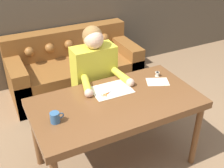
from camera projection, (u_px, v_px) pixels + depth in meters
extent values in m
cube|color=brown|center=(116.00, 104.00, 2.49)|extent=(1.50, 0.80, 0.07)
cylinder|color=brown|center=(196.00, 136.00, 2.69)|extent=(0.06, 0.06, 0.69)
cylinder|color=brown|center=(36.00, 137.00, 2.68)|extent=(0.06, 0.06, 0.69)
cylinder|color=brown|center=(156.00, 100.00, 3.21)|extent=(0.06, 0.06, 0.69)
cube|color=brown|center=(75.00, 75.00, 3.98)|extent=(1.77, 0.83, 0.44)
cube|color=brown|center=(66.00, 41.00, 4.00)|extent=(1.77, 0.22, 0.37)
cube|color=brown|center=(18.00, 83.00, 3.64)|extent=(0.20, 0.83, 0.60)
cube|color=brown|center=(124.00, 59.00, 4.24)|extent=(0.20, 0.83, 0.60)
sphere|color=brown|center=(29.00, 52.00, 3.69)|extent=(0.13, 0.13, 0.13)
sphere|color=brown|center=(50.00, 48.00, 3.80)|extent=(0.13, 0.13, 0.13)
sphere|color=brown|center=(69.00, 45.00, 3.91)|extent=(0.13, 0.13, 0.13)
sphere|color=brown|center=(87.00, 41.00, 4.01)|extent=(0.13, 0.13, 0.13)
sphere|color=brown|center=(105.00, 38.00, 4.12)|extent=(0.13, 0.13, 0.13)
cube|color=white|center=(95.00, 60.00, 3.89)|extent=(0.34, 0.26, 0.00)
cylinder|color=#33281E|center=(96.00, 112.00, 3.19)|extent=(0.28, 0.28, 0.48)
cube|color=gold|center=(94.00, 72.00, 2.92)|extent=(0.44, 0.22, 0.57)
sphere|color=#DBAD8E|center=(94.00, 39.00, 2.72)|extent=(0.20, 0.20, 0.20)
sphere|color=olive|center=(92.00, 36.00, 2.73)|extent=(0.20, 0.20, 0.20)
cylinder|color=gold|center=(87.00, 85.00, 2.64)|extent=(0.14, 0.30, 0.07)
sphere|color=#DBAD8E|center=(89.00, 93.00, 2.51)|extent=(0.08, 0.08, 0.08)
cylinder|color=gold|center=(122.00, 76.00, 2.78)|extent=(0.09, 0.30, 0.07)
sphere|color=#DBAD8E|center=(130.00, 82.00, 2.67)|extent=(0.08, 0.08, 0.08)
cube|color=beige|center=(111.00, 90.00, 2.62)|extent=(0.37, 0.27, 0.00)
cube|color=beige|center=(158.00, 82.00, 2.75)|extent=(0.26, 0.22, 0.00)
cube|color=silver|center=(113.00, 90.00, 2.62)|extent=(0.10, 0.06, 0.00)
cube|color=#D1511E|center=(107.00, 94.00, 2.55)|extent=(0.07, 0.04, 0.00)
torus|color=#D1511E|center=(105.00, 96.00, 2.53)|extent=(0.04, 0.04, 0.01)
cube|color=silver|center=(114.00, 91.00, 2.60)|extent=(0.11, 0.03, 0.00)
cube|color=#D1511E|center=(106.00, 94.00, 2.56)|extent=(0.07, 0.02, 0.00)
torus|color=#D1511E|center=(103.00, 95.00, 2.54)|extent=(0.04, 0.04, 0.01)
cylinder|color=silver|center=(109.00, 93.00, 2.58)|extent=(0.01, 0.01, 0.01)
cylinder|color=#335B84|center=(55.00, 118.00, 2.19)|extent=(0.08, 0.08, 0.09)
torus|color=#335B84|center=(61.00, 115.00, 2.21)|extent=(0.05, 0.01, 0.05)
cylinder|color=beige|center=(157.00, 74.00, 2.84)|extent=(0.03, 0.03, 0.04)
cylinder|color=beige|center=(157.00, 72.00, 2.83)|extent=(0.04, 0.04, 0.00)
cylinder|color=beige|center=(157.00, 76.00, 2.85)|extent=(0.04, 0.04, 0.00)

